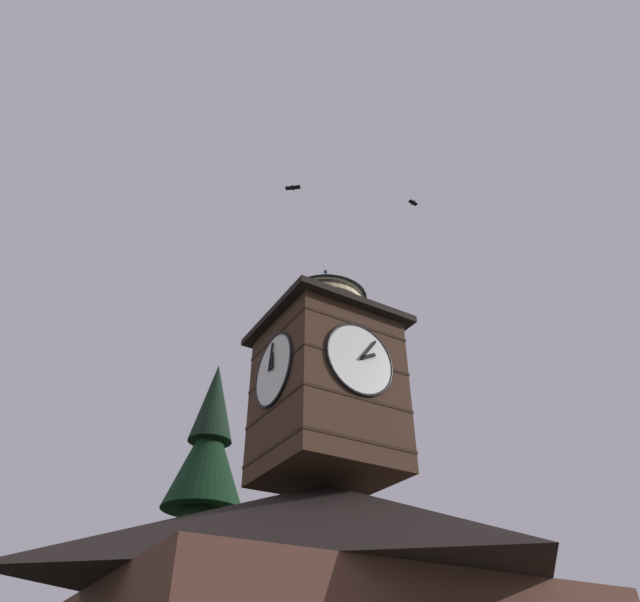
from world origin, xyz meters
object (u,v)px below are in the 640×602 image
(flying_bird_high, at_px, (413,203))
(flying_bird_low, at_px, (293,188))
(clock_tower, at_px, (326,375))
(moon, at_px, (314,570))
(pine_tree_behind, at_px, (196,551))

(flying_bird_high, distance_m, flying_bird_low, 7.53)
(clock_tower, xyz_separation_m, moon, (-15.19, -26.74, -1.31))
(moon, height_order, flying_bird_low, flying_bird_low)
(pine_tree_behind, height_order, moon, pine_tree_behind)
(pine_tree_behind, relative_size, moon, 8.35)
(pine_tree_behind, relative_size, flying_bird_high, 28.36)
(pine_tree_behind, height_order, flying_bird_high, flying_bird_high)
(moon, bearing_deg, flying_bird_high, 69.02)
(clock_tower, bearing_deg, flying_bird_high, 171.82)
(flying_bird_high, bearing_deg, moon, -110.98)
(clock_tower, relative_size, flying_bird_low, 14.50)
(clock_tower, relative_size, flying_bird_high, 16.56)
(clock_tower, distance_m, flying_bird_high, 11.46)
(pine_tree_behind, bearing_deg, flying_bird_high, 126.96)
(clock_tower, height_order, moon, clock_tower)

